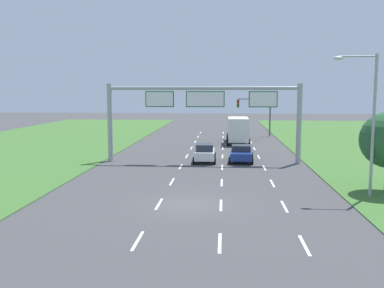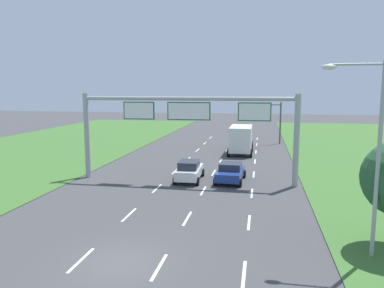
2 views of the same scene
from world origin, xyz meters
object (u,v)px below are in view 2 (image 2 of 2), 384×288
car_lead_silver (230,172)px  street_lamp (370,143)px  car_near_red (189,170)px  sign_gantry (188,120)px  traffic_light_mast (266,115)px  box_truck (241,138)px

car_lead_silver → street_lamp: size_ratio=0.50×
car_near_red → sign_gantry: 4.14m
car_lead_silver → traffic_light_mast: bearing=85.6°
car_near_red → traffic_light_mast: traffic_light_mast is taller
car_lead_silver → box_truck: (0.09, 13.93, 0.96)m
car_near_red → traffic_light_mast: bearing=73.2°
box_truck → street_lamp: 27.50m
car_near_red → street_lamp: bearing=-51.7°
box_truck → traffic_light_mast: (2.83, 8.38, 2.16)m
traffic_light_mast → street_lamp: (3.95, -34.81, 1.21)m
car_near_red → box_truck: box_truck is taller
car_near_red → box_truck: size_ratio=0.56×
car_lead_silver → sign_gantry: (-3.34, -0.69, 4.19)m
car_near_red → traffic_light_mast: size_ratio=0.76×
car_lead_silver → box_truck: bearing=92.7°
car_near_red → box_truck: 14.60m
traffic_light_mast → street_lamp: street_lamp is taller
car_lead_silver → sign_gantry: 5.40m
car_lead_silver → street_lamp: street_lamp is taller
car_near_red → car_lead_silver: car_near_red is taller
car_lead_silver → box_truck: 13.96m
box_truck → car_lead_silver: bearing=-90.6°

